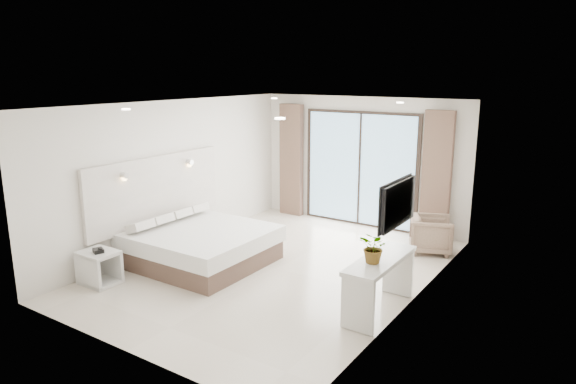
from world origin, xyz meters
name	(u,v)px	position (x,y,z in m)	size (l,w,h in m)	color
ground	(277,269)	(0.00, 0.00, 0.00)	(6.20, 6.20, 0.00)	beige
room_shell	(290,168)	(-0.20, 0.69, 1.58)	(4.62, 6.22, 2.72)	silver
bed	(201,245)	(-1.25, -0.48, 0.31)	(2.12, 2.02, 0.73)	brown
nightstand	(99,268)	(-1.93, -2.01, 0.26)	(0.57, 0.46, 0.52)	silver
phone	(98,251)	(-1.89, -2.03, 0.55)	(0.18, 0.14, 0.06)	black
console_desk	(380,273)	(2.04, -0.52, 0.56)	(0.46, 1.48, 0.77)	silver
plant	(374,251)	(2.04, -0.73, 0.93)	(0.38, 0.42, 0.33)	#33662D
armchair	(431,233)	(1.85, 2.21, 0.36)	(0.70, 0.66, 0.73)	#896859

